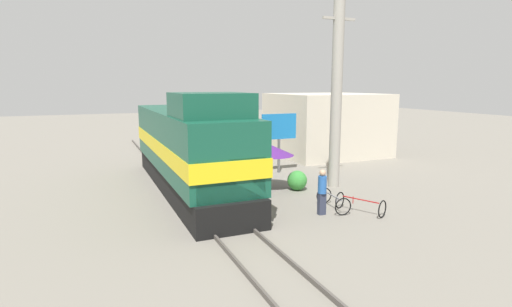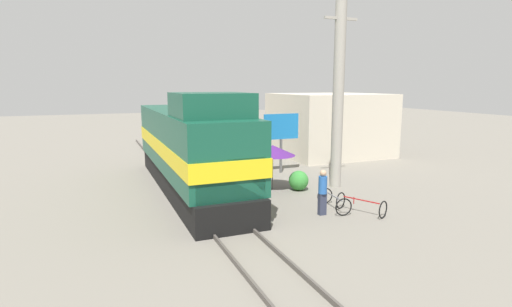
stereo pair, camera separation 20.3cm
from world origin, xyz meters
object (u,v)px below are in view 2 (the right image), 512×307
object	(u,v)px
utility_pole	(338,93)
billboard_sign	(281,130)
vendor_umbrella	(273,150)
bicycle_spare	(334,201)
bicycle	(361,205)
person_bystander	(323,190)
locomotive	(191,149)

from	to	relation	value
utility_pole	billboard_sign	bearing A→B (deg)	106.08
vendor_umbrella	bicycle_spare	size ratio (longest dim) A/B	1.24
bicycle	person_bystander	bearing A→B (deg)	-41.45
bicycle	bicycle_spare	bearing A→B (deg)	-74.13
person_bystander	locomotive	bearing A→B (deg)	125.65
billboard_sign	bicycle	xyz separation A→B (m)	(-0.30, -8.02, -2.19)
vendor_umbrella	bicycle_spare	xyz separation A→B (m)	(1.03, -3.85, -1.60)
bicycle_spare	billboard_sign	bearing A→B (deg)	87.92
utility_pole	vendor_umbrella	size ratio (longest dim) A/B	4.20
utility_pole	billboard_sign	world-z (taller)	utility_pole
vendor_umbrella	locomotive	bearing A→B (deg)	161.29
locomotive	vendor_umbrella	size ratio (longest dim) A/B	6.04
billboard_sign	person_bystander	bearing A→B (deg)	-103.63
locomotive	bicycle	distance (m)	8.28
billboard_sign	bicycle	distance (m)	8.32
billboard_sign	person_bystander	world-z (taller)	billboard_sign
bicycle_spare	vendor_umbrella	bearing A→B (deg)	111.09
utility_pole	bicycle_spare	bearing A→B (deg)	-124.16
locomotive	billboard_sign	distance (m)	6.18
vendor_umbrella	billboard_sign	xyz separation A→B (m)	(2.07, 3.35, 0.58)
locomotive	bicycle	size ratio (longest dim) A/B	6.64
vendor_umbrella	bicycle	distance (m)	5.25
locomotive	bicycle_spare	distance (m)	7.20
bicycle_spare	utility_pole	bearing A→B (deg)	61.97
locomotive	billboard_sign	xyz separation A→B (m)	(5.80, 2.08, 0.47)
billboard_sign	person_bystander	distance (m)	7.97
billboard_sign	bicycle_spare	bearing A→B (deg)	-98.20
locomotive	bicycle	world-z (taller)	locomotive
vendor_umbrella	billboard_sign	bearing A→B (deg)	58.28
utility_pole	billboard_sign	distance (m)	4.66
utility_pole	vendor_umbrella	xyz separation A→B (m)	(-3.21, 0.63, -2.72)
vendor_umbrella	person_bystander	distance (m)	4.37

